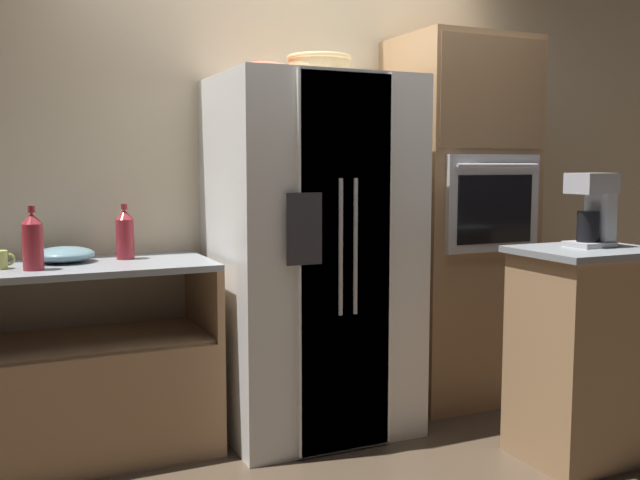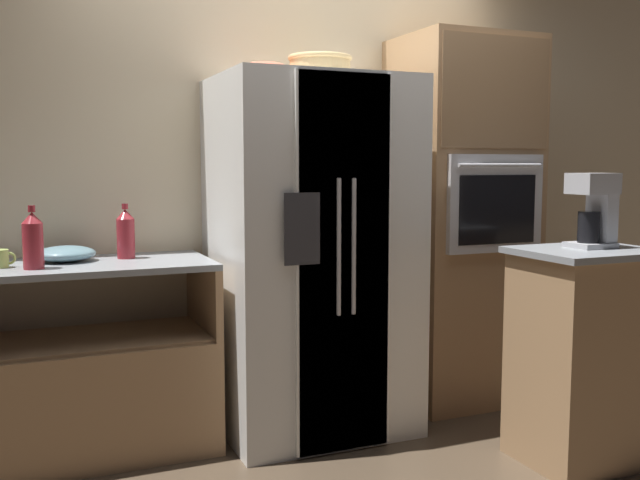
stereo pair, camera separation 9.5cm
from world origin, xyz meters
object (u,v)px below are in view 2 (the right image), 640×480
object	(u,v)px
wall_oven	(461,221)
wicker_basket	(320,67)
refrigerator	(312,256)
mixing_bowl	(66,254)
bottle_wide	(33,240)
bottle_tall	(126,233)
mug	(0,259)
fruit_bowl	(265,70)
coffee_maker	(595,207)

from	to	relation	value
wall_oven	wicker_basket	bearing A→B (deg)	-177.99
refrigerator	mixing_bowl	size ratio (longest dim) A/B	6.54
wicker_basket	bottle_wide	distance (m)	1.63
bottle_tall	bottle_wide	bearing A→B (deg)	-153.87
wall_oven	mug	xyz separation A→B (m)	(-2.43, -0.01, -0.09)
refrigerator	wicker_basket	distance (m)	0.97
mug	fruit_bowl	bearing A→B (deg)	0.52
mixing_bowl	coffee_maker	bearing A→B (deg)	-25.12
refrigerator	wall_oven	distance (m)	0.98
mixing_bowl	refrigerator	bearing A→B (deg)	-8.97
refrigerator	fruit_bowl	world-z (taller)	fruit_bowl
mug	coffee_maker	size ratio (longest dim) A/B	0.32
refrigerator	bottle_tall	xyz separation A→B (m)	(-0.90, 0.19, 0.13)
refrigerator	mixing_bowl	xyz separation A→B (m)	(-1.18, 0.19, 0.05)
fruit_bowl	coffee_maker	xyz separation A→B (m)	(1.26, -0.95, -0.66)
refrigerator	bottle_wide	xyz separation A→B (m)	(-1.33, -0.02, 0.14)
wicker_basket	bottle_wide	xyz separation A→B (m)	(-1.40, -0.08, -0.83)
fruit_bowl	bottle_wide	size ratio (longest dim) A/B	0.90
coffee_maker	bottle_wide	bearing A→B (deg)	160.53
mixing_bowl	mug	bearing A→B (deg)	-159.01
fruit_bowl	bottle_wide	xyz separation A→B (m)	(-1.11, -0.11, -0.80)
fruit_bowl	mug	xyz separation A→B (m)	(-1.25, -0.01, -0.89)
wicker_basket	coffee_maker	size ratio (longest dim) A/B	0.97
refrigerator	bottle_wide	bearing A→B (deg)	-179.18
wicker_basket	bottle_tall	size ratio (longest dim) A/B	1.23
bottle_tall	coffee_maker	size ratio (longest dim) A/B	0.79
wicker_basket	fruit_bowl	size ratio (longest dim) A/B	1.30
bottle_tall	mixing_bowl	distance (m)	0.29
coffee_maker	bottle_tall	bearing A→B (deg)	151.77
wall_oven	coffee_maker	world-z (taller)	wall_oven
bottle_tall	bottle_wide	distance (m)	0.47
wall_oven	mixing_bowl	world-z (taller)	wall_oven
refrigerator	bottle_wide	distance (m)	1.33
bottle_tall	mug	size ratio (longest dim) A/B	2.46
bottle_wide	mixing_bowl	bearing A→B (deg)	54.98
fruit_bowl	coffee_maker	distance (m)	1.72
refrigerator	bottle_wide	world-z (taller)	refrigerator
coffee_maker	wicker_basket	bearing A→B (deg)	136.69
refrigerator	mixing_bowl	bearing A→B (deg)	171.03
mug	coffee_maker	distance (m)	2.69
wall_oven	bottle_wide	xyz separation A→B (m)	(-2.30, -0.11, -0.00)
fruit_bowl	bottle_tall	size ratio (longest dim) A/B	0.94
refrigerator	wall_oven	size ratio (longest dim) A/B	0.87
wall_oven	mixing_bowl	size ratio (longest dim) A/B	7.54
wall_oven	bottle_tall	bearing A→B (deg)	177.08
wall_oven	coffee_maker	xyz separation A→B (m)	(0.08, -0.95, 0.13)
fruit_bowl	bottle_tall	distance (m)	1.06
fruit_bowl	wicker_basket	bearing A→B (deg)	-5.66
mug	wall_oven	bearing A→B (deg)	0.34
refrigerator	mixing_bowl	distance (m)	1.20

